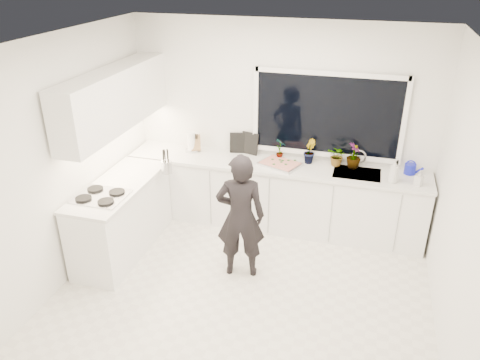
% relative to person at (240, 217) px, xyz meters
% --- Properties ---
extents(floor, '(4.00, 3.50, 0.02)m').
position_rel_person_xyz_m(floor, '(0.13, -0.29, -0.76)').
color(floor, beige).
rests_on(floor, ground).
extents(wall_back, '(4.00, 0.02, 2.70)m').
position_rel_person_xyz_m(wall_back, '(0.13, 1.47, 0.60)').
color(wall_back, white).
rests_on(wall_back, ground).
extents(wall_left, '(0.02, 3.50, 2.70)m').
position_rel_person_xyz_m(wall_left, '(-1.88, -0.29, 0.60)').
color(wall_left, white).
rests_on(wall_left, ground).
extents(wall_right, '(0.02, 3.50, 2.70)m').
position_rel_person_xyz_m(wall_right, '(2.14, -0.29, 0.60)').
color(wall_right, white).
rests_on(wall_right, ground).
extents(ceiling, '(4.00, 3.50, 0.02)m').
position_rel_person_xyz_m(ceiling, '(0.13, -0.29, 1.96)').
color(ceiling, white).
rests_on(ceiling, wall_back).
extents(window, '(1.80, 0.02, 1.00)m').
position_rel_person_xyz_m(window, '(0.73, 1.43, 0.80)').
color(window, black).
rests_on(window, wall_back).
extents(base_cabinets_back, '(3.92, 0.58, 0.88)m').
position_rel_person_xyz_m(base_cabinets_back, '(0.13, 1.16, -0.31)').
color(base_cabinets_back, white).
rests_on(base_cabinets_back, floor).
extents(base_cabinets_left, '(0.58, 1.60, 0.88)m').
position_rel_person_xyz_m(base_cabinets_left, '(-1.54, 0.06, -0.31)').
color(base_cabinets_left, white).
rests_on(base_cabinets_left, floor).
extents(countertop_back, '(3.94, 0.62, 0.04)m').
position_rel_person_xyz_m(countertop_back, '(0.13, 1.15, 0.15)').
color(countertop_back, silver).
rests_on(countertop_back, base_cabinets_back).
extents(countertop_left, '(0.62, 1.60, 0.04)m').
position_rel_person_xyz_m(countertop_left, '(-1.54, 0.06, 0.15)').
color(countertop_left, silver).
rests_on(countertop_left, base_cabinets_left).
extents(upper_cabinets, '(0.34, 2.10, 0.70)m').
position_rel_person_xyz_m(upper_cabinets, '(-1.66, 0.41, 1.10)').
color(upper_cabinets, white).
rests_on(upper_cabinets, wall_left).
extents(sink, '(0.58, 0.42, 0.14)m').
position_rel_person_xyz_m(sink, '(1.18, 1.16, 0.12)').
color(sink, silver).
rests_on(sink, countertop_back).
extents(faucet, '(0.03, 0.03, 0.22)m').
position_rel_person_xyz_m(faucet, '(1.18, 1.36, 0.28)').
color(faucet, silver).
rests_on(faucet, countertop_back).
extents(stovetop, '(0.56, 0.48, 0.03)m').
position_rel_person_xyz_m(stovetop, '(-1.56, -0.29, 0.18)').
color(stovetop, black).
rests_on(stovetop, countertop_left).
extents(person, '(0.61, 0.47, 1.50)m').
position_rel_person_xyz_m(person, '(0.00, 0.00, 0.00)').
color(person, black).
rests_on(person, floor).
extents(pizza_tray, '(0.60, 0.52, 0.03)m').
position_rel_person_xyz_m(pizza_tray, '(0.21, 1.13, 0.18)').
color(pizza_tray, silver).
rests_on(pizza_tray, countertop_back).
extents(pizza, '(0.54, 0.47, 0.01)m').
position_rel_person_xyz_m(pizza, '(0.21, 1.13, 0.20)').
color(pizza, '#AD2017').
rests_on(pizza, pizza_tray).
extents(watering_can, '(0.16, 0.16, 0.13)m').
position_rel_person_xyz_m(watering_can, '(1.81, 1.32, 0.23)').
color(watering_can, '#131AB4').
rests_on(watering_can, countertop_back).
extents(paper_towel_roll, '(0.11, 0.11, 0.26)m').
position_rel_person_xyz_m(paper_towel_roll, '(-1.06, 1.26, 0.30)').
color(paper_towel_roll, white).
rests_on(paper_towel_roll, countertop_back).
extents(knife_block, '(0.16, 0.14, 0.22)m').
position_rel_person_xyz_m(knife_block, '(-1.02, 1.30, 0.28)').
color(knife_block, '#9B6648').
rests_on(knife_block, countertop_back).
extents(utensil_crock, '(0.14, 0.14, 0.16)m').
position_rel_person_xyz_m(utensil_crock, '(-1.10, 0.51, 0.25)').
color(utensil_crock, silver).
rests_on(utensil_crock, countertop_left).
extents(picture_frame_large, '(0.22, 0.07, 0.28)m').
position_rel_person_xyz_m(picture_frame_large, '(-0.44, 1.40, 0.31)').
color(picture_frame_large, black).
rests_on(picture_frame_large, countertop_back).
extents(picture_frame_small, '(0.25, 0.09, 0.30)m').
position_rel_person_xyz_m(picture_frame_small, '(-0.27, 1.40, 0.32)').
color(picture_frame_small, black).
rests_on(picture_frame_small, countertop_back).
extents(herb_plants, '(1.14, 0.29, 0.32)m').
position_rel_person_xyz_m(herb_plants, '(0.80, 1.32, 0.32)').
color(herb_plants, '#26662D').
rests_on(herb_plants, countertop_back).
extents(soap_bottles, '(0.42, 0.15, 0.29)m').
position_rel_person_xyz_m(soap_bottles, '(1.69, 1.01, 0.30)').
color(soap_bottles, '#D8BF66').
rests_on(soap_bottles, countertop_back).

